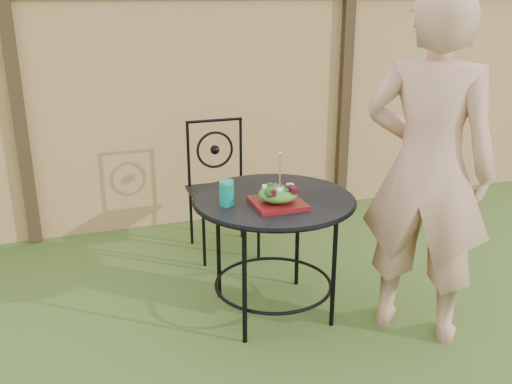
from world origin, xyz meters
TOP-DOWN VIEW (x-y plane):
  - ground at (0.00, 0.00)m, footprint 60.00×60.00m
  - fence at (-0.00, 2.19)m, footprint 8.00×0.12m
  - patio_table at (0.08, 0.60)m, footprint 0.92×0.92m
  - patio_chair at (0.03, 1.57)m, footprint 0.46×0.46m
  - diner at (0.77, 0.17)m, footprint 0.80×0.80m
  - salad_plate at (0.05, 0.47)m, footprint 0.27×0.27m
  - salad at (0.05, 0.47)m, footprint 0.21×0.21m
  - fork at (0.06, 0.47)m, footprint 0.01×0.01m
  - drinking_glass at (-0.21, 0.56)m, footprint 0.08×0.08m

SIDE VIEW (x-z plane):
  - ground at x=0.00m, z-range 0.00..0.00m
  - patio_chair at x=0.03m, z-range 0.03..0.98m
  - patio_table at x=0.08m, z-range 0.22..0.95m
  - salad_plate at x=0.05m, z-range 0.72..0.75m
  - salad at x=0.05m, z-range 0.75..0.83m
  - drinking_glass at x=-0.21m, z-range 0.72..0.86m
  - fork at x=0.06m, z-range 0.83..1.01m
  - diner at x=0.77m, z-range 0.00..1.88m
  - fence at x=0.00m, z-range 0.00..1.90m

